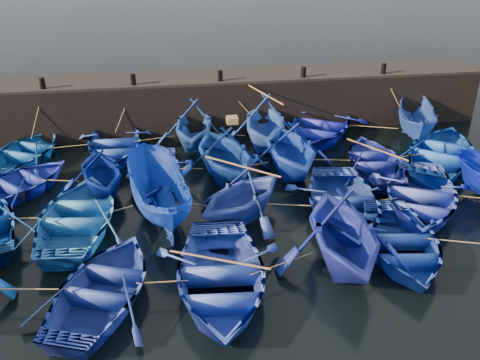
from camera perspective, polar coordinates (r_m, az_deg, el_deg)
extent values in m
plane|color=black|center=(17.98, 1.49, -6.70)|extent=(120.00, 120.00, 0.00)
cube|color=black|center=(26.75, -2.30, 8.30)|extent=(26.00, 2.50, 2.50)
cube|color=black|center=(26.34, -2.35, 10.99)|extent=(26.00, 2.50, 0.12)
cylinder|color=black|center=(25.83, -20.33, 9.66)|extent=(0.24, 0.24, 0.50)
cylinder|color=black|center=(25.30, -11.33, 10.49)|extent=(0.24, 0.24, 0.50)
cylinder|color=black|center=(25.40, -2.14, 11.08)|extent=(0.24, 0.24, 0.50)
cylinder|color=black|center=(26.11, 6.79, 11.38)|extent=(0.24, 0.24, 0.50)
cylinder|color=black|center=(27.40, 15.07, 11.41)|extent=(0.24, 0.24, 0.50)
imported|color=#0E478D|center=(24.99, -21.85, 2.85)|extent=(4.83, 5.46, 0.94)
imported|color=#193695|center=(24.50, -13.31, 3.84)|extent=(3.71, 5.14, 1.06)
imported|color=#1E4D9F|center=(24.56, -4.96, 6.04)|extent=(4.20, 4.69, 2.22)
imported|color=blue|center=(24.48, 2.66, 6.31)|extent=(4.61, 5.15, 2.44)
imported|color=#131BA4|center=(26.00, 8.53, 5.88)|extent=(6.38, 7.05, 1.20)
imported|color=#20439C|center=(26.72, 18.34, 5.95)|extent=(3.10, 4.74, 1.72)
imported|color=#162797|center=(22.30, -22.66, -0.34)|extent=(5.43, 5.42, 0.93)
imported|color=navy|center=(21.15, -14.57, 1.07)|extent=(3.92, 4.31, 1.96)
imported|color=#2238BD|center=(21.72, -9.25, 0.81)|extent=(3.65, 4.72, 0.90)
imported|color=navy|center=(21.34, -1.62, 3.00)|extent=(4.93, 5.42, 2.46)
imported|color=#1439C4|center=(21.99, 5.44, 3.58)|extent=(4.18, 4.77, 2.41)
imported|color=navy|center=(23.06, 14.23, 2.03)|extent=(3.74, 4.92, 0.96)
imported|color=#0F45BA|center=(24.48, 20.77, 2.83)|extent=(6.53, 6.86, 1.16)
imported|color=#1E5CA9|center=(19.19, -16.84, -3.64)|extent=(4.35, 5.71, 1.11)
imported|color=#0E339A|center=(19.07, -8.76, -1.42)|extent=(2.82, 5.30, 1.94)
imported|color=#253D94|center=(18.70, 0.22, -1.48)|extent=(5.20, 5.13, 2.08)
imported|color=navy|center=(19.38, 10.92, -2.51)|extent=(4.65, 5.95, 1.13)
imported|color=blue|center=(20.62, 18.69, -1.62)|extent=(5.74, 6.51, 1.12)
imported|color=navy|center=(15.79, -14.30, -11.05)|extent=(4.95, 5.77, 1.01)
imported|color=blue|center=(15.58, -2.19, -10.30)|extent=(4.38, 5.84, 1.15)
imported|color=#192797|center=(16.57, 10.93, -5.33)|extent=(4.36, 5.00, 2.54)
imported|color=blue|center=(17.87, 16.79, -6.35)|extent=(4.15, 5.34, 1.02)
cube|color=olive|center=(20.84, -0.84, 6.42)|extent=(0.43, 0.45, 0.25)
cylinder|color=tan|center=(24.66, -17.64, 3.46)|extent=(1.93, 0.23, 0.04)
cylinder|color=tan|center=(24.57, -9.09, 4.38)|extent=(1.82, 0.43, 0.04)
cylinder|color=tan|center=(24.70, -1.14, 4.87)|extent=(1.42, 0.48, 0.04)
cylinder|color=tan|center=(25.34, 5.64, 5.35)|extent=(1.06, 0.73, 0.04)
cylinder|color=tan|center=(26.33, 13.46, 5.58)|extent=(2.65, 0.95, 0.04)
cylinder|color=tan|center=(21.75, -18.65, -0.05)|extent=(1.46, 0.36, 0.04)
cylinder|color=tan|center=(21.49, -11.83, 0.54)|extent=(0.17, 0.54, 0.04)
cylinder|color=tan|center=(21.61, -5.43, 1.21)|extent=(1.10, 0.19, 0.04)
cylinder|color=tan|center=(21.91, 1.93, 1.72)|extent=(0.95, 0.24, 0.04)
cylinder|color=tan|center=(22.58, 9.89, 2.12)|extent=(1.78, 0.39, 0.04)
cylinder|color=tan|center=(23.72, 17.60, 2.49)|extent=(1.27, 0.24, 0.04)
cylinder|color=tan|center=(19.62, -21.71, -3.80)|extent=(1.60, 0.20, 0.04)
cylinder|color=tan|center=(19.19, -12.75, -3.09)|extent=(0.95, 0.44, 0.04)
cylinder|color=tan|center=(19.05, -4.27, -2.65)|extent=(1.14, 0.61, 0.04)
cylinder|color=tan|center=(19.08, 5.63, -2.67)|extent=(1.78, 0.45, 0.04)
cylinder|color=tan|center=(19.96, 14.92, -2.08)|extent=(1.19, 0.18, 0.04)
cylinder|color=tan|center=(21.17, 22.75, -1.62)|extent=(1.33, 0.52, 0.04)
cylinder|color=tan|center=(16.38, -22.36, -10.71)|extent=(2.79, 0.46, 0.04)
cylinder|color=tan|center=(15.60, -8.28, -10.71)|extent=(1.46, 0.13, 0.04)
cylinder|color=tan|center=(16.18, 4.56, -8.86)|extent=(2.08, 0.84, 0.04)
cylinder|color=tan|center=(17.38, 13.84, -6.79)|extent=(0.28, 0.24, 0.04)
cylinder|color=tan|center=(18.48, 23.02, -6.13)|extent=(2.25, 0.79, 0.04)
cylinder|color=tan|center=(25.90, -20.83, 6.58)|extent=(0.79, 0.73, 2.09)
cylinder|color=tan|center=(25.41, -12.23, 7.41)|extent=(1.05, 0.54, 2.09)
cylinder|color=tan|center=(25.60, -3.62, 8.15)|extent=(1.43, 0.13, 2.09)
cylinder|color=tan|center=(25.56, 0.04, 8.17)|extent=(1.85, 0.58, 2.09)
cylinder|color=tan|center=(26.57, 7.33, 8.72)|extent=(0.69, 0.21, 2.08)
cylinder|color=tan|center=(27.58, 16.17, 8.56)|extent=(1.14, 0.80, 2.09)
cylinder|color=#99724C|center=(24.05, 2.72, 9.08)|extent=(1.08, 2.84, 0.06)
cylinder|color=#99724C|center=(22.85, 14.38, 3.18)|extent=(1.77, 2.49, 0.06)
cylinder|color=#99724C|center=(18.20, 0.23, 1.45)|extent=(2.34, 1.97, 0.06)
cylinder|color=#99724C|center=(15.22, -2.23, -8.50)|extent=(2.74, 1.32, 0.06)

